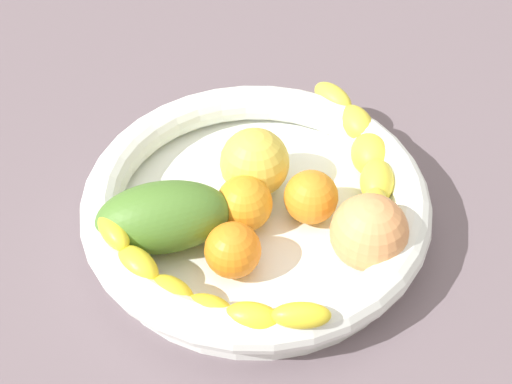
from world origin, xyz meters
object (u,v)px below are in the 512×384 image
object	(u,v)px
fruit_bowl	(256,205)
orange_mid_right	(311,197)
orange_front	(244,203)
orange_mid_left	(233,250)
banana_draped_right	(194,292)
mango_green	(163,217)
banana_draped_left	(364,152)
peach_blush	(369,232)
apple_yellow	(255,163)

from	to	relation	value
fruit_bowl	orange_mid_right	world-z (taller)	orange_mid_right
orange_front	fruit_bowl	bearing A→B (deg)	-1.40
orange_mid_left	orange_front	bearing A→B (deg)	30.70
banana_draped_right	orange_mid_right	xyz separation A→B (cm)	(15.84, -0.74, -0.28)
mango_green	banana_draped_left	bearing A→B (deg)	-23.54
banana_draped_right	orange_mid_left	world-z (taller)	same
orange_mid_left	banana_draped_right	bearing A→B (deg)	-173.02
banana_draped_right	orange_front	world-z (taller)	orange_front
orange_front	orange_mid_left	world-z (taller)	orange_front
orange_mid_left	banana_draped_left	bearing A→B (deg)	-5.11
fruit_bowl	peach_blush	bearing A→B (deg)	-79.05
banana_draped_left	orange_front	world-z (taller)	orange_front
fruit_bowl	orange_mid_right	xyz separation A→B (cm)	(3.17, -4.38, 1.56)
orange_mid_right	fruit_bowl	bearing A→B (deg)	125.84
fruit_bowl	apple_yellow	distance (cm)	4.34
orange_mid_right	peach_blush	bearing A→B (deg)	-97.14
mango_green	fruit_bowl	bearing A→B (deg)	-27.02
fruit_bowl	banana_draped_right	world-z (taller)	banana_draped_right
apple_yellow	peach_blush	world-z (taller)	peach_blush
orange_front	banana_draped_right	bearing A→B (deg)	-161.30
mango_green	peach_blush	size ratio (longest dim) A/B	1.76
banana_draped_right	apple_yellow	distance (cm)	16.51
banana_draped_left	orange_mid_right	distance (cm)	8.85
banana_draped_left	apple_yellow	bearing A→B (deg)	143.04
banana_draped_right	orange_mid_left	xyz separation A→B (cm)	(5.90, 0.72, -0.34)
banana_draped_left	orange_front	distance (cm)	14.55
orange_mid_right	peach_blush	distance (cm)	7.39
apple_yellow	fruit_bowl	bearing A→B (deg)	-137.67
orange_front	banana_draped_left	bearing A→B (deg)	-18.63
banana_draped_left	orange_mid_right	bearing A→B (deg)	178.57
banana_draped_right	peach_blush	bearing A→B (deg)	-28.22
orange_mid_left	peach_blush	bearing A→B (deg)	-44.06
orange_mid_right	mango_green	bearing A→B (deg)	143.17
orange_mid_left	peach_blush	distance (cm)	12.60
fruit_bowl	orange_mid_left	size ratio (longest dim) A/B	6.54
fruit_bowl	banana_draped_left	world-z (taller)	banana_draped_left
orange_front	peach_blush	distance (cm)	12.41
apple_yellow	orange_mid_right	bearing A→B (deg)	-85.79
fruit_bowl	banana_draped_left	distance (cm)	12.95
banana_draped_left	peach_blush	bearing A→B (deg)	-144.13
banana_draped_left	peach_blush	world-z (taller)	peach_blush
orange_mid_left	orange_mid_right	xyz separation A→B (cm)	(9.94, -1.46, 0.06)
banana_draped_right	mango_green	bearing A→B (deg)	61.83
orange_mid_left	mango_green	bearing A→B (deg)	102.88
orange_front	orange_mid_right	xyz separation A→B (cm)	(4.94, -4.43, -0.08)
mango_green	peach_blush	distance (cm)	19.20
orange_mid_right	peach_blush	world-z (taller)	peach_blush
orange_mid_right	banana_draped_right	bearing A→B (deg)	177.34
mango_green	peach_blush	world-z (taller)	peach_blush
fruit_bowl	orange_mid_left	xyz separation A→B (cm)	(-6.77, -2.92, 1.50)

